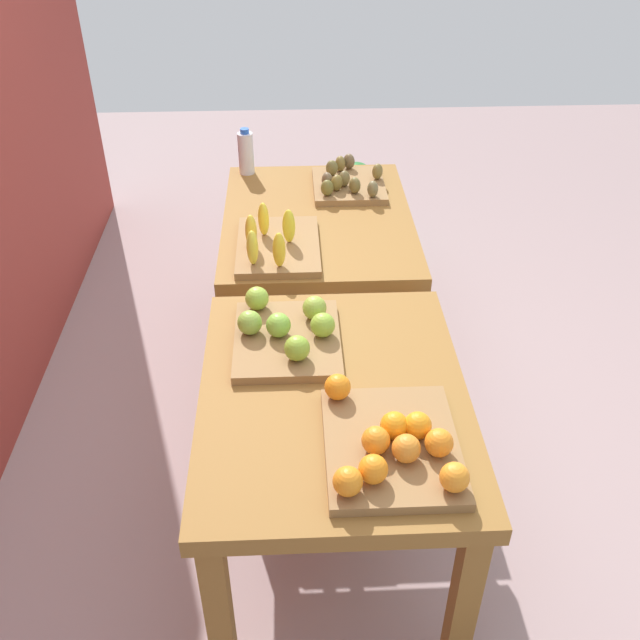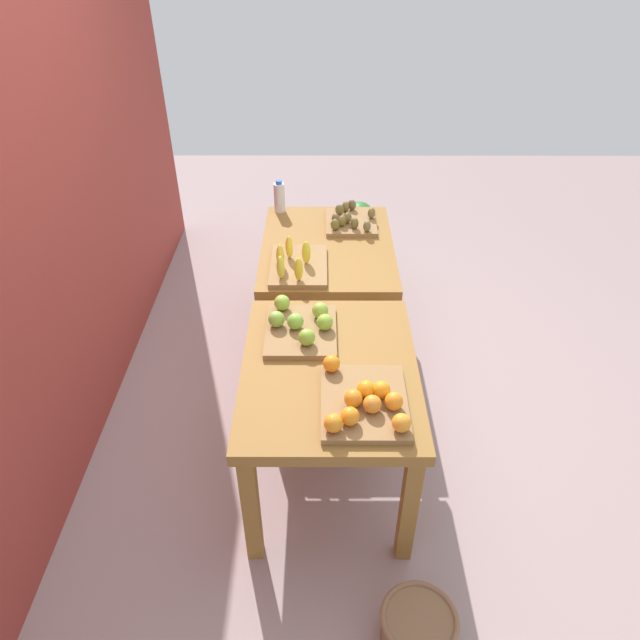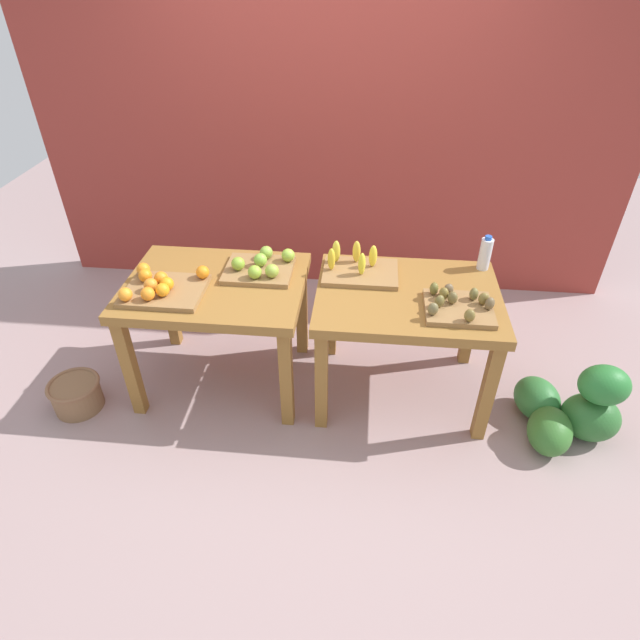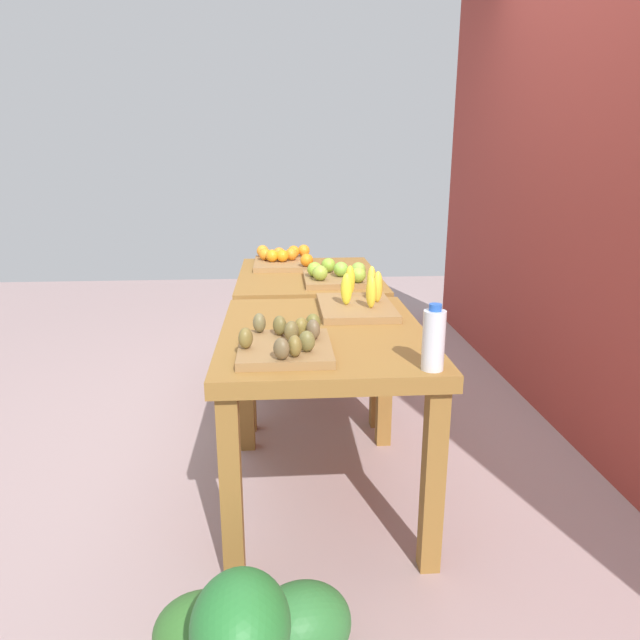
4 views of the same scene
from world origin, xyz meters
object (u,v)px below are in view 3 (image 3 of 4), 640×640
display_table_right (407,309)px  apple_bin (261,267)px  watermelon_pile (569,410)px  display_table_left (217,298)px  orange_bin (161,287)px  water_bottle (485,254)px  kiwi_bin (458,305)px  banana_crate (358,268)px  wicker_basket (76,394)px

display_table_right → apple_bin: (-0.87, 0.14, 0.15)m
apple_bin → watermelon_pile: size_ratio=0.67×
display_table_left → display_table_right: bearing=0.0°
watermelon_pile → apple_bin: bearing=167.8°
apple_bin → orange_bin: bearing=-151.7°
apple_bin → water_bottle: 1.34m
display_table_right → kiwi_bin: size_ratio=2.82×
water_bottle → watermelon_pile: (0.51, -0.58, -0.67)m
apple_bin → kiwi_bin: size_ratio=1.12×
display_table_right → orange_bin: orange_bin is taller
water_bottle → orange_bin: bearing=-166.1°
apple_bin → water_bottle: bearing=7.7°
apple_bin → watermelon_pile: bearing=-12.2°
kiwi_bin → watermelon_pile: kiwi_bin is taller
display_table_left → water_bottle: 1.62m
banana_crate → watermelon_pile: size_ratio=0.71×
apple_bin → display_table_right: bearing=-8.9°
banana_crate → kiwi_bin: 0.63m
apple_bin → wicker_basket: size_ratio=1.33×
wicker_basket → banana_crate: bearing=17.4°
orange_bin → water_bottle: 1.89m
display_table_right → orange_bin: (-1.38, -0.14, 0.15)m
water_bottle → watermelon_pile: bearing=-48.5°
water_bottle → wicker_basket: size_ratio=0.69×
display_table_right → water_bottle: size_ratio=4.81×
kiwi_bin → water_bottle: bearing=66.6°
display_table_left → wicker_basket: display_table_left is taller
water_bottle → apple_bin: bearing=-172.3°
apple_bin → wicker_basket: (-1.10, -0.49, -0.68)m
kiwi_bin → water_bottle: size_ratio=1.70×
banana_crate → water_bottle: water_bottle is taller
watermelon_pile → water_bottle: bearing=131.5°
display_table_right → banana_crate: bearing=148.9°
orange_bin → wicker_basket: orange_bin is taller
display_table_left → water_bottle: size_ratio=4.81×
display_table_left → water_bottle: (1.57, 0.32, 0.21)m
kiwi_bin → watermelon_pile: 0.94m
watermelon_pile → wicker_basket: (-2.94, -0.09, -0.07)m
display_table_right → apple_bin: apple_bin is taller
display_table_left → wicker_basket: (-0.85, -0.35, -0.54)m
display_table_right → wicker_basket: (-1.97, -0.35, -0.54)m
display_table_left → orange_bin: (-0.26, -0.14, 0.15)m
display_table_right → kiwi_bin: bearing=-30.2°
apple_bin → wicker_basket: 1.39m
banana_crate → wicker_basket: size_ratio=1.41×
display_table_left → kiwi_bin: (1.37, -0.15, 0.14)m
display_table_left → banana_crate: banana_crate is taller
orange_bin → kiwi_bin: orange_bin is taller
kiwi_bin → watermelon_pile: size_ratio=0.59×
orange_bin → kiwi_bin: bearing=-0.3°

